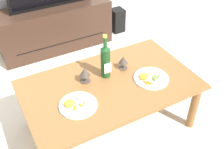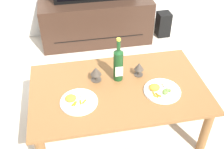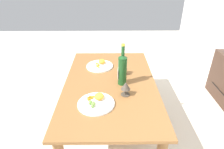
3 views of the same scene
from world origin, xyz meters
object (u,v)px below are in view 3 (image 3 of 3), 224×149
Objects in this scene: goblet_right at (125,87)px; dinner_plate_right at (96,102)px; wine_bottle at (122,69)px; dining_table at (110,89)px; dinner_plate_left at (100,65)px; goblet_left at (123,67)px.

dinner_plate_right is (0.12, -0.23, -0.07)m from goblet_right.
dining_table is at bearing -99.65° from wine_bottle.
wine_bottle is 0.43m from dinner_plate_left.
dinner_plate_left is 0.98× the size of dinner_plate_right.
wine_bottle is at bearing -5.67° from goblet_left.
goblet_left is 0.35m from goblet_right.
goblet_right is at bearing -0.00° from goblet_left.
dinner_plate_left is at bearing -162.25° from dining_table.
goblet_left is 1.04× the size of goblet_right.
wine_bottle is 0.19m from goblet_right.
wine_bottle is (0.02, 0.11, 0.22)m from dining_table.
goblet_right is 0.43× the size of dinner_plate_left.
goblet_right is at bearing 32.72° from dining_table.
dinner_plate_right is (0.47, -0.23, -0.07)m from goblet_left.
goblet_left is 0.45× the size of dinner_plate_left.
goblet_left is (-0.18, 0.02, -0.07)m from wine_bottle.
wine_bottle is 0.39m from dinner_plate_right.
dinner_plate_left is (-0.52, -0.23, -0.07)m from goblet_right.
wine_bottle reaches higher than goblet_right.
dining_table is 0.34m from dinner_plate_right.
dining_table is 10.99× the size of goblet_left.
wine_bottle is at bearing -174.33° from goblet_right.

